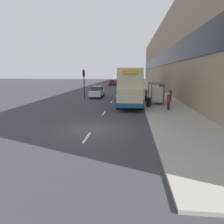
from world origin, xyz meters
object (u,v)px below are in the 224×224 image
object	(u,v)px
double_decker_bus_ahead	(132,81)
car_0	(97,92)
car_3	(119,81)
double_decker_bus_near	(130,86)
litter_bin	(149,102)
pedestrian_3	(169,101)
car_2	(112,82)
pedestrian_1	(170,95)
bus_shelter	(157,89)
pedestrian_2	(161,93)
traffic_light_far_kerb	(84,79)
car_1	(134,83)
pedestrian_4	(146,95)
pedestrian_at_shelter	(163,95)

from	to	relation	value
double_decker_bus_ahead	car_0	bearing A→B (deg)	-121.30
car_3	car_0	bearing A→B (deg)	89.16
car_3	double_decker_bus_near	bearing A→B (deg)	95.20
car_3	litter_bin	size ratio (longest dim) A/B	4.17
pedestrian_3	car_2	bearing A→B (deg)	103.22
pedestrian_1	litter_bin	size ratio (longest dim) A/B	1.58
bus_shelter	double_decker_bus_ahead	world-z (taller)	double_decker_bus_ahead
pedestrian_2	traffic_light_far_kerb	distance (m)	11.39
pedestrian_3	litter_bin	world-z (taller)	pedestrian_3
double_decker_bus_ahead	car_2	xyz separation A→B (m)	(-6.03, 21.90, -1.45)
pedestrian_1	pedestrian_2	distance (m)	2.51
double_decker_bus_ahead	pedestrian_2	xyz separation A→B (m)	(4.16, -11.19, -1.33)
car_0	litter_bin	distance (m)	11.62
double_decker_bus_ahead	car_2	bearing A→B (deg)	105.40
double_decker_bus_near	car_1	bearing A→B (deg)	88.92
car_3	pedestrian_1	distance (m)	49.91
double_decker_bus_near	traffic_light_far_kerb	world-z (taller)	traffic_light_far_kerb
car_3	pedestrian_2	size ratio (longest dim) A/B	2.76
pedestrian_1	pedestrian_4	world-z (taller)	pedestrian_1
car_2	car_3	world-z (taller)	car_3
car_2	pedestrian_3	bearing A→B (deg)	103.22
pedestrian_1	traffic_light_far_kerb	world-z (taller)	traffic_light_far_kerb
bus_shelter	car_2	world-z (taller)	bus_shelter
bus_shelter	car_2	xyz separation A→B (m)	(-9.16, 37.09, -1.04)
double_decker_bus_ahead	pedestrian_3	distance (m)	20.02
pedestrian_at_shelter	traffic_light_far_kerb	bearing A→B (deg)	165.07
bus_shelter	car_2	bearing A→B (deg)	103.87
bus_shelter	pedestrian_1	distance (m)	2.64
double_decker_bus_near	pedestrian_3	size ratio (longest dim) A/B	6.26
bus_shelter	double_decker_bus_near	xyz separation A→B (m)	(-3.30, -0.37, 0.41)
pedestrian_3	litter_bin	bearing A→B (deg)	137.65
car_1	pedestrian_1	xyz separation A→B (m)	(4.48, -34.74, 0.13)
car_3	pedestrian_3	xyz separation A→B (m)	(8.53, -55.00, 0.18)
double_decker_bus_near	pedestrian_at_shelter	xyz separation A→B (m)	(4.24, 1.77, -1.33)
car_0	traffic_light_far_kerb	distance (m)	3.19
car_0	pedestrian_4	distance (m)	8.72
bus_shelter	pedestrian_2	world-z (taller)	bus_shelter
pedestrian_at_shelter	pedestrian_3	size ratio (longest dim) A/B	0.91
double_decker_bus_near	pedestrian_1	distance (m)	5.70
car_0	pedestrian_2	xyz separation A→B (m)	(9.62, -2.22, 0.08)
car_3	litter_bin	bearing A→B (deg)	97.17
double_decker_bus_near	pedestrian_at_shelter	world-z (taller)	double_decker_bus_near
litter_bin	traffic_light_far_kerb	xyz separation A→B (m)	(-8.95, 7.14, 2.25)
pedestrian_3	traffic_light_far_kerb	distance (m)	14.03
car_3	pedestrian_at_shelter	size ratio (longest dim) A/B	2.74
car_0	pedestrian_1	bearing A→B (deg)	156.31
traffic_light_far_kerb	litter_bin	bearing A→B (deg)	-38.57
car_0	pedestrian_3	world-z (taller)	pedestrian_3
pedestrian_2	pedestrian_4	xyz separation A→B (m)	(-2.28, -2.49, -0.00)
car_3	traffic_light_far_kerb	xyz separation A→B (m)	(-2.24, -46.20, 2.07)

